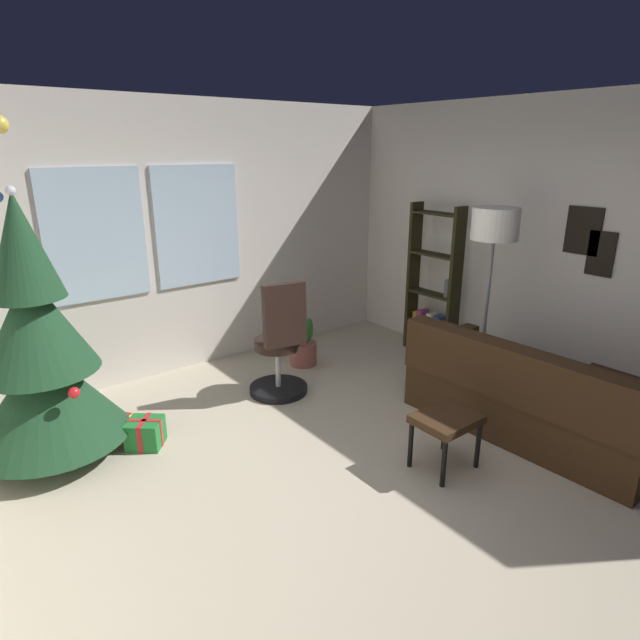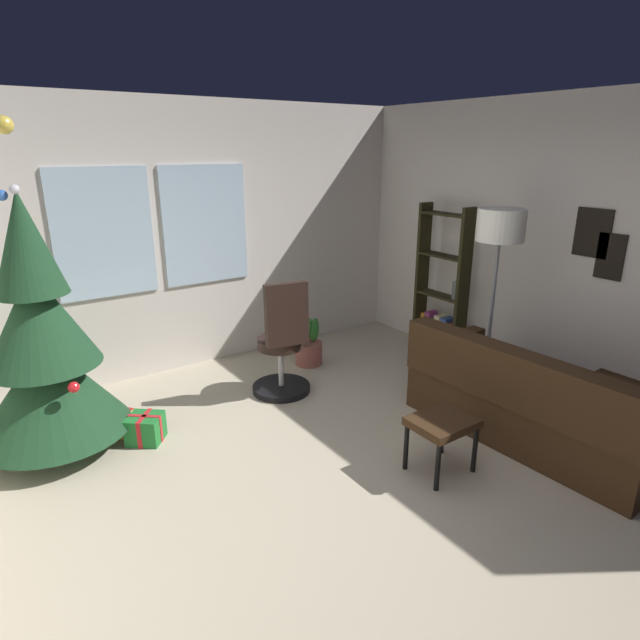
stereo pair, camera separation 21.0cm
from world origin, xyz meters
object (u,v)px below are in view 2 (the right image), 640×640
(floor_lamp, at_px, (500,236))
(holiday_tree, at_px, (44,351))
(bookshelf, at_px, (441,292))
(potted_plant, at_px, (307,342))
(gift_box_green, at_px, (145,428))
(office_chair, at_px, (283,350))
(gift_box_red, at_px, (129,424))
(couch, at_px, (552,406))
(footstool, at_px, (442,426))

(floor_lamp, bearing_deg, holiday_tree, 159.37)
(bookshelf, relative_size, potted_plant, 2.49)
(gift_box_green, xyz_separation_m, office_chair, (1.36, 0.10, 0.34))
(office_chair, bearing_deg, gift_box_green, -175.72)
(gift_box_red, bearing_deg, floor_lamp, -22.44)
(gift_box_red, xyz_separation_m, potted_plant, (2.02, 0.38, 0.18))
(gift_box_green, bearing_deg, gift_box_red, 109.04)
(floor_lamp, bearing_deg, couch, -102.57)
(potted_plant, bearing_deg, footstool, -97.78)
(footstool, relative_size, gift_box_green, 1.26)
(gift_box_green, relative_size, potted_plant, 0.52)
(footstool, relative_size, holiday_tree, 0.18)
(bookshelf, bearing_deg, gift_box_green, 179.37)
(couch, relative_size, holiday_tree, 0.82)
(bookshelf, relative_size, floor_lamp, 0.96)
(gift_box_green, distance_m, potted_plant, 2.04)
(gift_box_green, bearing_deg, floor_lamp, -19.38)
(footstool, bearing_deg, holiday_tree, 139.13)
(holiday_tree, height_order, gift_box_green, holiday_tree)
(floor_lamp, bearing_deg, bookshelf, 66.99)
(holiday_tree, relative_size, gift_box_red, 8.54)
(holiday_tree, height_order, potted_plant, holiday_tree)
(footstool, relative_size, office_chair, 0.39)
(bookshelf, height_order, potted_plant, bookshelf)
(holiday_tree, bearing_deg, couch, -32.55)
(potted_plant, bearing_deg, bookshelf, -24.37)
(bookshelf, bearing_deg, office_chair, 175.98)
(gift_box_green, distance_m, office_chair, 1.40)
(holiday_tree, xyz_separation_m, potted_plant, (2.54, 0.29, -0.57))
(gift_box_red, height_order, gift_box_green, gift_box_green)
(holiday_tree, bearing_deg, footstool, -40.87)
(office_chair, bearing_deg, couch, -54.54)
(gift_box_red, relative_size, floor_lamp, 0.16)
(potted_plant, bearing_deg, couch, -72.04)
(office_chair, bearing_deg, bookshelf, -4.02)
(gift_box_green, bearing_deg, couch, -33.76)
(gift_box_green, bearing_deg, office_chair, 4.28)
(gift_box_red, xyz_separation_m, office_chair, (1.43, -0.11, 0.37))
(gift_box_red, distance_m, office_chair, 1.48)
(couch, bearing_deg, bookshelf, 71.52)
(couch, xyz_separation_m, bookshelf, (0.60, 1.79, 0.46))
(floor_lamp, bearing_deg, gift_box_red, 157.56)
(footstool, distance_m, potted_plant, 2.25)
(couch, distance_m, floor_lamp, 1.49)
(gift_box_green, relative_size, floor_lamp, 0.20)
(couch, bearing_deg, potted_plant, 107.96)
(gift_box_red, distance_m, floor_lamp, 3.53)
(floor_lamp, bearing_deg, office_chair, 144.05)
(bookshelf, bearing_deg, gift_box_red, 175.89)
(couch, xyz_separation_m, office_chair, (-1.37, 1.93, 0.17))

